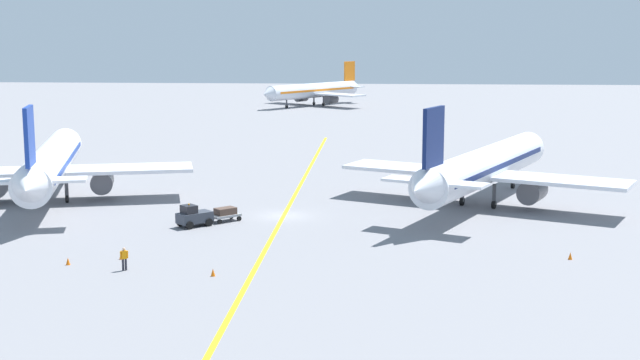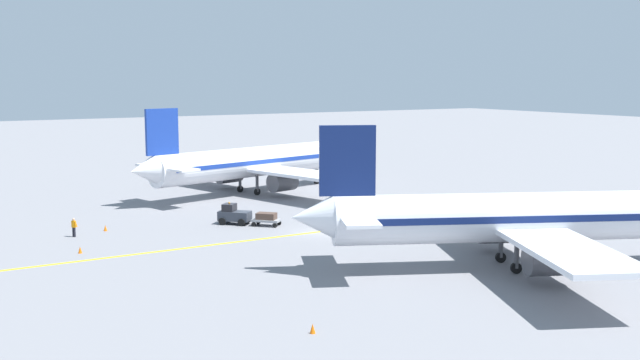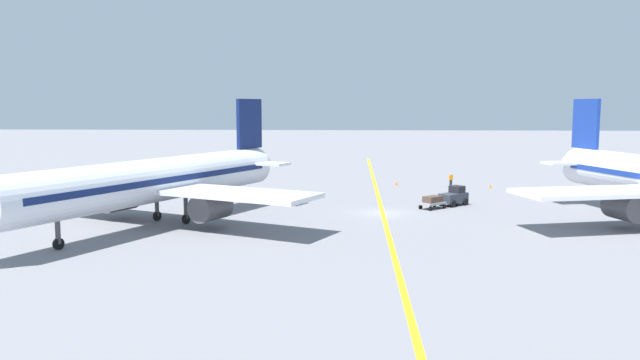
% 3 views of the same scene
% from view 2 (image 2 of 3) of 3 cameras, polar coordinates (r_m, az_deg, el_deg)
% --- Properties ---
extents(ground_plane, '(400.00, 400.00, 0.00)m').
position_cam_2_polar(ground_plane, '(68.00, -0.19, -3.99)').
color(ground_plane, slate).
extents(apron_yellow_centreline, '(0.96, 120.00, 0.01)m').
position_cam_2_polar(apron_yellow_centreline, '(68.00, -0.19, -3.98)').
color(apron_yellow_centreline, yellow).
rests_on(apron_yellow_centreline, ground).
extents(airplane_at_gate, '(28.41, 35.09, 10.60)m').
position_cam_2_polar(airplane_at_gate, '(91.13, -4.74, 1.37)').
color(airplane_at_gate, white).
rests_on(airplane_at_gate, ground).
extents(airplane_adjacent_stand, '(27.62, 33.53, 10.60)m').
position_cam_2_polar(airplane_adjacent_stand, '(56.94, 15.72, -2.80)').
color(airplane_adjacent_stand, silver).
rests_on(airplane_adjacent_stand, ground).
extents(baggage_tug_dark, '(3.21, 3.15, 2.11)m').
position_cam_2_polar(baggage_tug_dark, '(71.97, -6.58, -2.65)').
color(baggage_tug_dark, '#333842').
rests_on(baggage_tug_dark, ground).
extents(baggage_cart_trailing, '(2.85, 2.81, 1.24)m').
position_cam_2_polar(baggage_cart_trailing, '(70.83, -4.11, -2.90)').
color(baggage_cart_trailing, gray).
rests_on(baggage_cart_trailing, ground).
extents(ground_crew_worker, '(0.53, 0.35, 1.68)m').
position_cam_2_polar(ground_crew_worker, '(69.27, -18.25, -3.40)').
color(ground_crew_worker, '#23232D').
rests_on(ground_crew_worker, ground).
extents(traffic_cone_near_nose, '(0.32, 0.32, 0.55)m').
position_cam_2_polar(traffic_cone_near_nose, '(74.01, -18.12, -3.19)').
color(traffic_cone_near_nose, orange).
rests_on(traffic_cone_near_nose, ground).
extents(traffic_cone_mid_apron, '(0.32, 0.32, 0.55)m').
position_cam_2_polar(traffic_cone_mid_apron, '(71.17, -16.04, -3.54)').
color(traffic_cone_mid_apron, orange).
rests_on(traffic_cone_mid_apron, ground).
extents(traffic_cone_by_wingtip, '(0.32, 0.32, 0.55)m').
position_cam_2_polar(traffic_cone_by_wingtip, '(62.88, -17.81, -5.09)').
color(traffic_cone_by_wingtip, orange).
rests_on(traffic_cone_by_wingtip, ground).
extents(traffic_cone_far_edge, '(0.32, 0.32, 0.55)m').
position_cam_2_polar(traffic_cone_far_edge, '(41.78, -0.57, -11.25)').
color(traffic_cone_far_edge, orange).
rests_on(traffic_cone_far_edge, ground).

